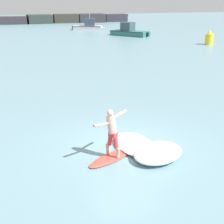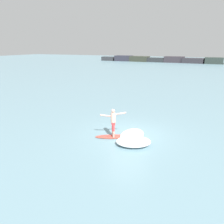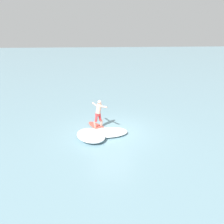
{
  "view_description": "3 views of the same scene",
  "coord_description": "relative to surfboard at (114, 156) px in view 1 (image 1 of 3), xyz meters",
  "views": [
    {
      "loc": [
        -3.72,
        -9.6,
        5.07
      ],
      "look_at": [
        -0.21,
        0.79,
        1.07
      ],
      "focal_mm": 50.0,
      "sensor_mm": 36.0,
      "label": 1
    },
    {
      "loc": [
        4.23,
        -11.55,
        5.17
      ],
      "look_at": [
        -1.1,
        0.01,
        1.3
      ],
      "focal_mm": 35.0,
      "sensor_mm": 36.0,
      "label": 2
    },
    {
      "loc": [
        11.36,
        -1.53,
        5.21
      ],
      "look_at": [
        -0.34,
        0.06,
        1.08
      ],
      "focal_mm": 35.0,
      "sensor_mm": 36.0,
      "label": 3
    }
  ],
  "objects": [
    {
      "name": "surfboard",
      "position": [
        0.0,
        0.0,
        0.0
      ],
      "size": [
        2.22,
        1.47,
        0.21
      ],
      "color": "#DA473B",
      "rests_on": "ground"
    },
    {
      "name": "wave_foam_at_tail",
      "position": [
        0.96,
        0.5,
        0.08
      ],
      "size": [
        1.37,
        2.16,
        0.24
      ],
      "color": "white",
      "rests_on": "ground"
    },
    {
      "name": "rock_jetty_breakwater",
      "position": [
        -2.95,
        62.7,
        0.82
      ],
      "size": [
        57.25,
        4.99,
        1.88
      ],
      "color": "#303135",
      "rests_on": "ground"
    },
    {
      "name": "small_boat_offshore",
      "position": [
        10.73,
        44.54,
        0.6
      ],
      "size": [
        5.57,
        3.52,
        2.82
      ],
      "color": "#ACA9AF",
      "rests_on": "ground"
    },
    {
      "name": "channel_marker_buoy",
      "position": [
        19.44,
        22.44,
        0.69
      ],
      "size": [
        0.92,
        0.92,
        1.65
      ],
      "color": "yellow",
      "rests_on": "ground"
    },
    {
      "name": "wave_foam_at_nose",
      "position": [
        1.4,
        -0.51,
        0.15
      ],
      "size": [
        2.3,
        2.06,
        0.39
      ],
      "color": "white",
      "rests_on": "ground"
    },
    {
      "name": "fishing_boat_near_jetty",
      "position": [
        13.98,
        34.04,
        0.56
      ],
      "size": [
        4.93,
        6.09,
        2.79
      ],
      "color": "#2A6B65",
      "rests_on": "ground"
    },
    {
      "name": "ground_plane",
      "position": [
        0.65,
        0.7,
        -0.04
      ],
      "size": [
        200.0,
        200.0,
        0.0
      ],
      "primitive_type": "plane",
      "color": "#698D9A"
    },
    {
      "name": "surfer",
      "position": [
        -0.06,
        0.03,
        0.97
      ],
      "size": [
        1.37,
        0.81,
        1.61
      ],
      "color": "#CE9E8B",
      "rests_on": "surfboard"
    }
  ]
}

